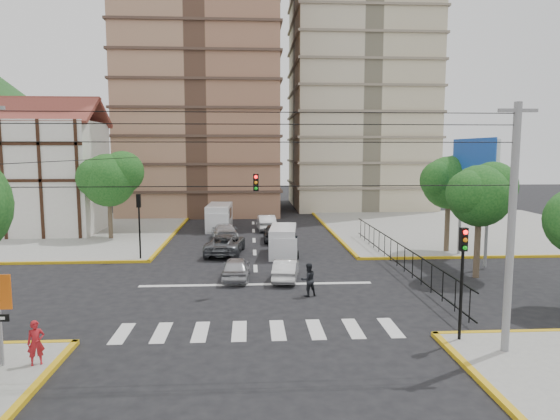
{
  "coord_description": "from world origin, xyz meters",
  "views": [
    {
      "loc": [
        -0.32,
        -26.05,
        7.48
      ],
      "look_at": [
        1.43,
        2.84,
        4.0
      ],
      "focal_mm": 32.0,
      "sensor_mm": 36.0,
      "label": 1
    }
  ],
  "objects": [
    {
      "name": "tower_tan",
      "position": [
        -6.0,
        36.0,
        24.0
      ],
      "size": [
        18.0,
        16.0,
        48.0
      ],
      "primitive_type": "cube",
      "color": "#96644B",
      "rests_on": "ground"
    },
    {
      "name": "traffic_light_se",
      "position": [
        7.8,
        -7.8,
        3.11
      ],
      "size": [
        0.28,
        0.22,
        4.4
      ],
      "color": "black",
      "rests_on": "ground"
    },
    {
      "name": "pedestrian_sw_corner",
      "position": [
        -7.68,
        -9.18,
        0.92
      ],
      "size": [
        0.67,
        0.58,
        1.55
      ],
      "primitive_type": "imported",
      "rotation": [
        0.0,
        0.0,
        0.45
      ],
      "color": "#AB1A21",
      "rests_on": "sidewalk_sw"
    },
    {
      "name": "car_silver_front_left",
      "position": [
        -1.15,
        2.48,
        0.66
      ],
      "size": [
        1.68,
        3.92,
        1.32
      ],
      "primitive_type": "imported",
      "rotation": [
        0.0,
        0.0,
        3.11
      ],
      "color": "#B3B4B8",
      "rests_on": "ground"
    },
    {
      "name": "tower_beige",
      "position": [
        14.0,
        40.0,
        24.0
      ],
      "size": [
        17.0,
        16.0,
        48.0
      ],
      "primitive_type": "cube",
      "color": "beige",
      "rests_on": "ground"
    },
    {
      "name": "traffic_light_hanging",
      "position": [
        0.0,
        -2.04,
        5.9
      ],
      "size": [
        18.0,
        9.12,
        0.92
      ],
      "color": "black",
      "rests_on": "ground"
    },
    {
      "name": "van_right_lane",
      "position": [
        2.03,
        8.77,
        0.99
      ],
      "size": [
        2.24,
        4.7,
        2.04
      ],
      "rotation": [
        0.0,
        0.0,
        -0.11
      ],
      "color": "silver",
      "rests_on": "ground"
    },
    {
      "name": "van_left_lane",
      "position": [
        -3.21,
        20.56,
        1.17
      ],
      "size": [
        2.3,
        5.41,
        2.4
      ],
      "rotation": [
        0.0,
        0.0,
        -0.04
      ],
      "color": "silver",
      "rests_on": "ground"
    },
    {
      "name": "park_fence",
      "position": [
        9.0,
        4.5,
        0.0
      ],
      "size": [
        0.1,
        22.5,
        1.66
      ],
      "primitive_type": null,
      "color": "black",
      "rests_on": "ground"
    },
    {
      "name": "car_silver_rear_left",
      "position": [
        -2.46,
        15.28,
        0.71
      ],
      "size": [
        2.59,
        5.13,
        1.43
      ],
      "primitive_type": "imported",
      "rotation": [
        0.0,
        0.0,
        3.26
      ],
      "color": "silver",
      "rests_on": "ground"
    },
    {
      "name": "car_darkgrey_mid_right",
      "position": [
        1.68,
        14.52,
        0.74
      ],
      "size": [
        1.81,
        4.38,
        1.49
      ],
      "primitive_type": "imported",
      "rotation": [
        0.0,
        0.0,
        3.13
      ],
      "color": "#28282A",
      "rests_on": "ground"
    },
    {
      "name": "tudor_building",
      "position": [
        -19.0,
        20.0,
        5.25
      ],
      "size": [
        10.8,
        8.05,
        12.23
      ],
      "color": "silver",
      "rests_on": "ground"
    },
    {
      "name": "utility_pole_se",
      "position": [
        9.0,
        -9.0,
        4.77
      ],
      "size": [
        1.4,
        0.28,
        9.0
      ],
      "color": "slate",
      "rests_on": "ground"
    },
    {
      "name": "sidewalk_nw",
      "position": [
        -20.0,
        20.0,
        0.07
      ],
      "size": [
        26.0,
        26.0,
        0.15
      ],
      "primitive_type": "cube",
      "color": "gray",
      "rests_on": "ground"
    },
    {
      "name": "stop_line",
      "position": [
        0.0,
        1.2,
        0.01
      ],
      "size": [
        13.0,
        0.4,
        0.01
      ],
      "primitive_type": "cube",
      "color": "silver",
      "rests_on": "ground"
    },
    {
      "name": "sidewalk_ne",
      "position": [
        20.0,
        20.0,
        0.07
      ],
      "size": [
        26.0,
        26.0,
        0.15
      ],
      "primitive_type": "cube",
      "color": "gray",
      "rests_on": "ground"
    },
    {
      "name": "pedestrian_crosswalk",
      "position": [
        2.64,
        -1.18,
        0.86
      ],
      "size": [
        1.02,
        0.91,
        1.73
      ],
      "primitive_type": "imported",
      "rotation": [
        0.0,
        0.0,
        3.51
      ],
      "color": "black",
      "rests_on": "ground"
    },
    {
      "name": "car_white_front_right",
      "position": [
        1.73,
        2.1,
        0.62
      ],
      "size": [
        1.88,
        3.91,
        1.24
      ],
      "primitive_type": "imported",
      "rotation": [
        0.0,
        0.0,
        2.99
      ],
      "color": "silver",
      "rests_on": "ground"
    },
    {
      "name": "tree_park_a",
      "position": [
        13.08,
        2.01,
        5.01
      ],
      "size": [
        4.41,
        3.6,
        6.83
      ],
      "color": "#473828",
      "rests_on": "ground"
    },
    {
      "name": "crosswalk_stripes",
      "position": [
        0.0,
        -6.0,
        0.01
      ],
      "size": [
        12.0,
        2.4,
        0.01
      ],
      "primitive_type": "cube",
      "color": "silver",
      "rests_on": "ground"
    },
    {
      "name": "tree_park_c",
      "position": [
        14.09,
        9.01,
        5.34
      ],
      "size": [
        4.65,
        3.8,
        7.25
      ],
      "color": "#473828",
      "rests_on": "ground"
    },
    {
      "name": "ground",
      "position": [
        0.0,
        0.0,
        0.0
      ],
      "size": [
        160.0,
        160.0,
        0.0
      ],
      "primitive_type": "plane",
      "color": "black",
      "rests_on": "ground"
    },
    {
      "name": "traffic_light_nw",
      "position": [
        -7.8,
        7.8,
        3.11
      ],
      "size": [
        0.28,
        0.22,
        4.4
      ],
      "color": "black",
      "rests_on": "ground"
    },
    {
      "name": "tree_tudor",
      "position": [
        -11.9,
        16.01,
        5.22
      ],
      "size": [
        5.39,
        4.4,
        7.43
      ],
      "color": "#473828",
      "rests_on": "ground"
    },
    {
      "name": "car_grey_mid_left",
      "position": [
        -2.12,
        9.66,
        0.74
      ],
      "size": [
        2.97,
        5.54,
        1.48
      ],
      "primitive_type": "imported",
      "rotation": [
        0.0,
        0.0,
        3.04
      ],
      "color": "slate",
      "rests_on": "ground"
    },
    {
      "name": "billboard",
      "position": [
        14.45,
        6.0,
        6.0
      ],
      "size": [
        0.36,
        6.2,
        8.1
      ],
      "color": "slate",
      "rests_on": "ground"
    },
    {
      "name": "car_white_rear_right",
      "position": [
        1.17,
        20.4,
        0.73
      ],
      "size": [
        1.86,
        4.53,
        1.46
      ],
      "primitive_type": "imported",
      "rotation": [
        0.0,
        0.0,
        3.21
      ],
      "color": "silver",
      "rests_on": "ground"
    }
  ]
}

